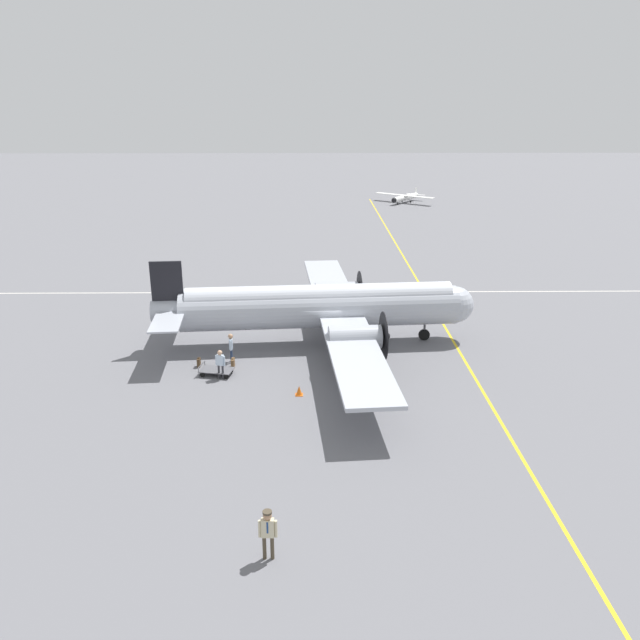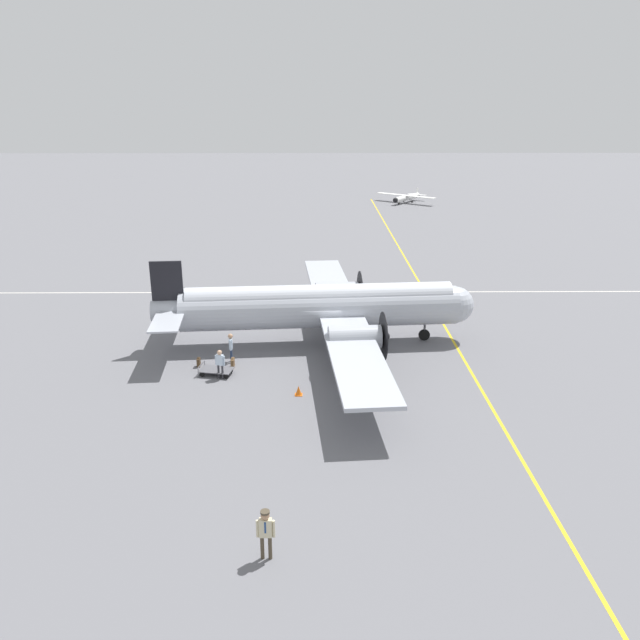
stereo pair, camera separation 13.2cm
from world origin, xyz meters
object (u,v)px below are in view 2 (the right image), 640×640
at_px(airliner_main, 326,306).
at_px(ramp_agent, 231,345).
at_px(crew_foreground, 266,529).
at_px(light_aircraft_distant, 406,197).
at_px(suitcase_near_door, 199,362).
at_px(baggage_cart, 216,370).
at_px(passenger_boarding, 220,361).
at_px(suitcase_upright_spare, 233,363).
at_px(traffic_cone, 299,391).

distance_m(airliner_main, ramp_agent, 6.31).
relative_size(crew_foreground, light_aircraft_distant, 0.23).
height_order(suitcase_near_door, baggage_cart, baggage_cart).
distance_m(passenger_boarding, ramp_agent, 2.26).
xyz_separation_m(crew_foreground, suitcase_upright_spare, (15.56, 3.02, -0.90)).
bearing_deg(traffic_cone, airliner_main, -11.90).
bearing_deg(baggage_cart, suitcase_upright_spare, 64.12).
xyz_separation_m(airliner_main, ramp_agent, (-2.88, 5.45, -1.34)).
xyz_separation_m(airliner_main, passenger_boarding, (-5.12, 5.75, -1.40)).
bearing_deg(ramp_agent, traffic_cone, 38.03).
bearing_deg(ramp_agent, passenger_boarding, -12.09).
bearing_deg(baggage_cart, crew_foreground, -63.78).
height_order(passenger_boarding, ramp_agent, ramp_agent).
height_order(airliner_main, light_aircraft_distant, airliner_main).
relative_size(suitcase_near_door, baggage_cart, 0.28).
xyz_separation_m(suitcase_upright_spare, baggage_cart, (-1.03, 0.79, 0.02)).
relative_size(ramp_agent, baggage_cart, 0.89).
bearing_deg(traffic_cone, ramp_agent, 42.60).
bearing_deg(crew_foreground, suitcase_upright_spare, -77.61).
distance_m(passenger_boarding, traffic_cone, 4.77).
relative_size(passenger_boarding, ramp_agent, 0.95).
relative_size(suitcase_near_door, suitcase_upright_spare, 0.99).
relative_size(suitcase_near_door, traffic_cone, 1.07).
xyz_separation_m(ramp_agent, suitcase_upright_spare, (-0.73, -0.16, -0.80)).
height_order(crew_foreground, light_aircraft_distant, light_aircraft_distant).
height_order(crew_foreground, baggage_cart, crew_foreground).
bearing_deg(traffic_cone, suitcase_near_door, 57.32).
bearing_deg(traffic_cone, suitcase_upright_spare, 46.77).
distance_m(ramp_agent, suitcase_near_door, 2.04).
distance_m(crew_foreground, traffic_cone, 12.06).
relative_size(crew_foreground, traffic_cone, 3.62).
bearing_deg(baggage_cart, suitcase_near_door, 146.64).
bearing_deg(crew_foreground, traffic_cone, -92.23).
distance_m(ramp_agent, baggage_cart, 2.03).
bearing_deg(crew_foreground, suitcase_near_door, -71.07).
distance_m(suitcase_near_door, suitcase_upright_spare, 1.93).
height_order(suitcase_upright_spare, traffic_cone, suitcase_upright_spare).
relative_size(ramp_agent, suitcase_upright_spare, 3.16).
bearing_deg(airliner_main, passenger_boarding, -142.81).
relative_size(light_aircraft_distant, traffic_cone, 16.03).
distance_m(suitcase_near_door, light_aircraft_distant, 63.07).
bearing_deg(baggage_cart, passenger_boarding, -44.24).
xyz_separation_m(suitcase_near_door, baggage_cart, (-1.13, -1.14, 0.02)).
relative_size(ramp_agent, traffic_cone, 3.40).
height_order(ramp_agent, baggage_cart, ramp_agent).
bearing_deg(passenger_boarding, suitcase_near_door, 148.22).
height_order(suitcase_near_door, light_aircraft_distant, light_aircraft_distant).
bearing_deg(passenger_boarding, suitcase_upright_spare, 89.13).
bearing_deg(suitcase_upright_spare, crew_foreground, -169.01).
height_order(airliner_main, suitcase_upright_spare, airliner_main).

